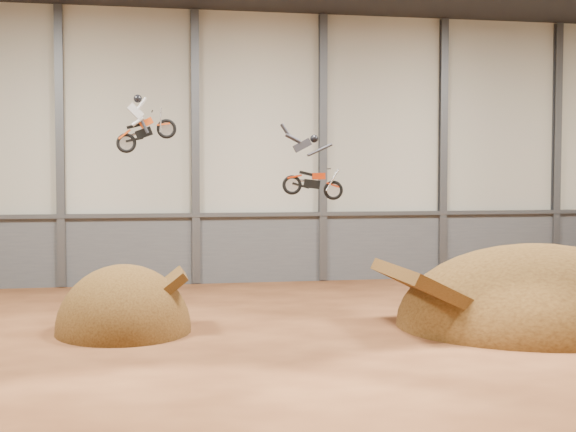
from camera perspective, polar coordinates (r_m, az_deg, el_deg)
The scene contains 13 objects.
floor at distance 27.61m, azimuth 2.69°, elevation -8.79°, with size 40.00×40.00×0.00m, color #502915.
back_wall at distance 41.79m, azimuth -2.05°, elevation 4.86°, with size 40.00×0.10×14.00m, color beige.
lower_band_back at distance 41.85m, azimuth -2.01°, elevation -2.34°, with size 39.80×0.18×3.50m, color #515358.
steel_rail at distance 41.57m, azimuth -1.99°, elevation 0.11°, with size 39.80×0.35×0.20m, color #47494F.
steel_column_1 at distance 41.29m, azimuth -15.91°, elevation 4.77°, with size 0.40×0.36×13.90m, color #47494F.
steel_column_2 at distance 41.22m, azimuth -6.61°, elevation 4.87°, with size 0.40×0.36×13.90m, color #47494F.
steel_column_3 at distance 42.22m, azimuth 2.49°, elevation 4.84°, with size 0.40×0.36×13.90m, color #47494F.
steel_column_4 at distance 44.21m, azimuth 10.96°, elevation 4.70°, with size 0.40×0.36×13.90m, color #47494F.
steel_column_5 at distance 47.07m, azimuth 18.55°, elevation 4.50°, with size 0.40×0.36×13.90m, color #47494F.
takeoff_ramp at distance 29.62m, azimuth -11.60°, elevation -8.05°, with size 4.82×5.56×4.82m, color #3C250F.
landing_ramp at distance 31.56m, azimuth 17.28°, elevation -7.44°, with size 10.58×9.36×6.10m, color #3C250F.
fmx_rider_a at distance 31.10m, azimuth -9.81°, elevation 6.94°, with size 2.34×0.89×2.11m, color #DC4C14, non-canonical shape.
fmx_rider_b at distance 30.85m, azimuth 1.69°, elevation 3.83°, with size 3.11×0.89×2.67m, color #B42A08, non-canonical shape.
Camera 1 is at (-6.24, -26.30, 5.64)m, focal length 50.00 mm.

